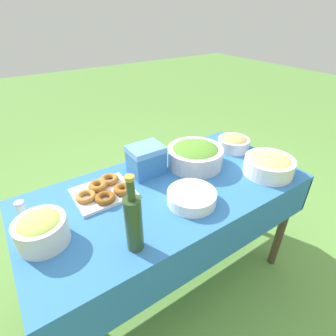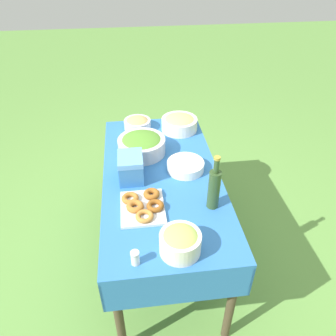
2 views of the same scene
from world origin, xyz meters
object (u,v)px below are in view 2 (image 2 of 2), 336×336
(salad_bowl, at_px, (142,144))
(bread_bowl, at_px, (137,123))
(plate_stack, at_px, (186,166))
(donut_platter, at_px, (143,205))
(olive_oil_bottle, at_px, (214,188))
(cooler_box, at_px, (131,168))
(pasta_bowl, at_px, (179,123))
(fruit_bowl, at_px, (180,241))

(salad_bowl, distance_m, bread_bowl, 0.34)
(salad_bowl, bearing_deg, plate_stack, -131.34)
(donut_platter, height_order, olive_oil_bottle, olive_oil_bottle)
(bread_bowl, distance_m, cooler_box, 0.63)
(salad_bowl, height_order, cooler_box, cooler_box)
(pasta_bowl, bearing_deg, cooler_box, 145.59)
(donut_platter, distance_m, plate_stack, 0.44)
(olive_oil_bottle, xyz_separation_m, fruit_bowl, (-0.29, 0.23, -0.06))
(plate_stack, height_order, cooler_box, cooler_box)
(pasta_bowl, bearing_deg, fruit_bowl, 171.48)
(olive_oil_bottle, xyz_separation_m, cooler_box, (0.31, 0.44, -0.05))
(pasta_bowl, relative_size, olive_oil_bottle, 0.81)
(pasta_bowl, distance_m, bread_bowl, 0.32)
(pasta_bowl, bearing_deg, plate_stack, 175.71)
(plate_stack, bearing_deg, donut_platter, 137.74)
(cooler_box, bearing_deg, salad_bowl, -16.26)
(salad_bowl, bearing_deg, donut_platter, 177.04)
(salad_bowl, distance_m, plate_stack, 0.36)
(fruit_bowl, bearing_deg, salad_bowl, 8.47)
(fruit_bowl, distance_m, cooler_box, 0.64)
(plate_stack, distance_m, fruit_bowl, 0.66)
(donut_platter, xyz_separation_m, cooler_box, (0.28, 0.05, 0.06))
(donut_platter, xyz_separation_m, olive_oil_bottle, (-0.03, -0.39, 0.11))
(bread_bowl, xyz_separation_m, cooler_box, (-0.62, 0.07, 0.04))
(donut_platter, height_order, cooler_box, cooler_box)
(bread_bowl, bearing_deg, donut_platter, 179.05)
(bread_bowl, bearing_deg, plate_stack, -153.86)
(bread_bowl, distance_m, fruit_bowl, 1.23)
(salad_bowl, bearing_deg, olive_oil_bottle, -148.54)
(donut_platter, distance_m, olive_oil_bottle, 0.41)
(olive_oil_bottle, distance_m, bread_bowl, 1.00)
(pasta_bowl, bearing_deg, olive_oil_bottle, -176.42)
(fruit_bowl, bearing_deg, cooler_box, 19.65)
(donut_platter, bearing_deg, fruit_bowl, -153.48)
(bread_bowl, height_order, cooler_box, cooler_box)
(plate_stack, distance_m, olive_oil_bottle, 0.38)
(bread_bowl, relative_size, cooler_box, 1.10)
(donut_platter, height_order, fruit_bowl, fruit_bowl)
(donut_platter, relative_size, bread_bowl, 1.41)
(pasta_bowl, xyz_separation_m, olive_oil_bottle, (-0.87, -0.05, 0.07))
(plate_stack, xyz_separation_m, bread_bowl, (0.57, 0.28, 0.02))
(salad_bowl, height_order, olive_oil_bottle, olive_oil_bottle)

